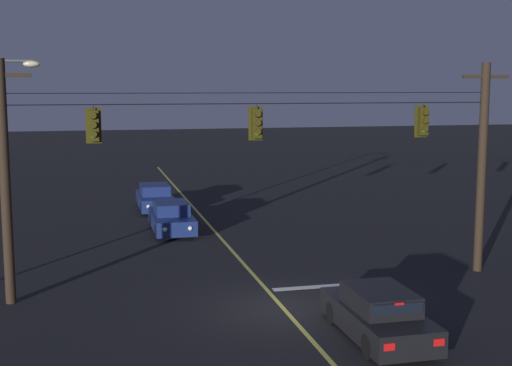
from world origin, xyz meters
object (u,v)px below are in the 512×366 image
at_px(car_waiting_near_lane, 378,315).
at_px(traffic_light_left_inner, 257,124).
at_px(car_oncoming_lead, 172,218).
at_px(traffic_light_centre, 423,121).
at_px(traffic_light_leftmost, 93,126).
at_px(car_oncoming_trailing, 155,198).

bearing_deg(car_waiting_near_lane, traffic_light_left_inner, 109.87).
distance_m(car_waiting_near_lane, car_oncoming_lead, 15.64).
bearing_deg(car_waiting_near_lane, car_oncoming_lead, 103.89).
bearing_deg(traffic_light_centre, car_oncoming_lead, 128.83).
relative_size(traffic_light_centre, car_waiting_near_lane, 0.28).
height_order(traffic_light_leftmost, traffic_light_centre, same).
bearing_deg(car_oncoming_trailing, traffic_light_leftmost, -101.97).
distance_m(traffic_light_leftmost, traffic_light_centre, 11.24).
bearing_deg(traffic_light_left_inner, car_oncoming_trailing, 97.02).
height_order(traffic_light_leftmost, traffic_light_left_inner, same).
xyz_separation_m(traffic_light_left_inner, car_oncoming_lead, (-1.74, 9.61, -4.87)).
bearing_deg(traffic_light_leftmost, traffic_light_centre, 0.00).
height_order(traffic_light_left_inner, car_waiting_near_lane, traffic_light_left_inner).
relative_size(traffic_light_leftmost, traffic_light_left_inner, 1.00).
height_order(traffic_light_left_inner, car_oncoming_lead, traffic_light_left_inner).
xyz_separation_m(traffic_light_leftmost, car_oncoming_lead, (3.50, 9.61, -4.87)).
relative_size(car_oncoming_lead, car_oncoming_trailing, 1.00).
relative_size(traffic_light_centre, car_oncoming_lead, 0.28).
height_order(traffic_light_left_inner, traffic_light_centre, same).
bearing_deg(traffic_light_left_inner, traffic_light_centre, 0.00).
relative_size(car_waiting_near_lane, car_oncoming_trailing, 0.98).
bearing_deg(traffic_light_centre, traffic_light_left_inner, 180.00).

